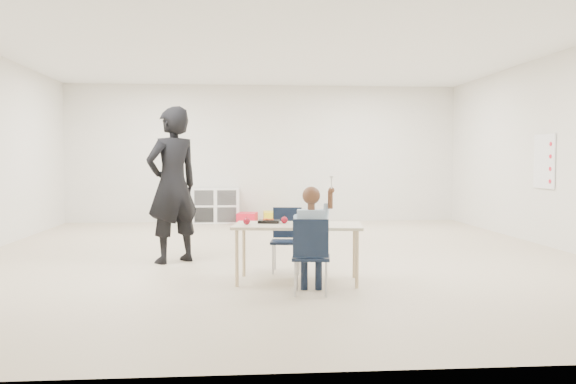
{
  "coord_description": "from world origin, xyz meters",
  "views": [
    {
      "loc": [
        -0.53,
        -8.04,
        1.27
      ],
      "look_at": [
        0.12,
        -0.12,
        0.85
      ],
      "focal_mm": 38.0,
      "sensor_mm": 36.0,
      "label": 1
    }
  ],
  "objects": [
    {
      "name": "milk_carton",
      "position": [
        0.09,
        -1.9,
        0.65
      ],
      "size": [
        0.08,
        0.08,
        0.1
      ],
      "primitive_type": "cube",
      "rotation": [
        0.0,
        0.0,
        -0.14
      ],
      "color": "white",
      "rests_on": "table"
    },
    {
      "name": "room",
      "position": [
        0.0,
        0.0,
        1.4
      ],
      "size": [
        9.0,
        9.02,
        2.8
      ],
      "color": "beige",
      "rests_on": "ground"
    },
    {
      "name": "rules_poster",
      "position": [
        3.98,
        0.6,
        1.25
      ],
      "size": [
        0.02,
        0.6,
        0.8
      ],
      "primitive_type": "cube",
      "color": "white",
      "rests_on": "room"
    },
    {
      "name": "bin_blue",
      "position": [
        0.94,
        3.98,
        0.11
      ],
      "size": [
        0.45,
        0.53,
        0.23
      ],
      "primitive_type": "cube",
      "rotation": [
        0.0,
        0.0,
        -0.19
      ],
      "color": "blue",
      "rests_on": "ground"
    },
    {
      "name": "bread_roll",
      "position": [
        0.32,
        -1.93,
        0.64
      ],
      "size": [
        0.09,
        0.09,
        0.07
      ],
      "primitive_type": "ellipsoid",
      "color": "tan",
      "rests_on": "table"
    },
    {
      "name": "adult",
      "position": [
        -1.33,
        -0.46,
        0.96
      ],
      "size": [
        0.84,
        0.79,
        1.92
      ],
      "primitive_type": "imported",
      "rotation": [
        0.0,
        0.0,
        3.8
      ],
      "color": "black",
      "rests_on": "ground"
    },
    {
      "name": "apple_far",
      "position": [
        -0.44,
        -1.8,
        0.64
      ],
      "size": [
        0.07,
        0.07,
        0.07
      ],
      "primitive_type": "sphere",
      "color": "maroon",
      "rests_on": "table"
    },
    {
      "name": "apple_near",
      "position": [
        -0.05,
        -1.71,
        0.64
      ],
      "size": [
        0.07,
        0.07,
        0.07
      ],
      "primitive_type": "sphere",
      "color": "maroon",
      "rests_on": "table"
    },
    {
      "name": "bin_red",
      "position": [
        -0.34,
        3.98,
        0.11
      ],
      "size": [
        0.44,
        0.52,
        0.23
      ],
      "primitive_type": "cube",
      "rotation": [
        0.0,
        0.0,
        -0.17
      ],
      "color": "red",
      "rests_on": "ground"
    },
    {
      "name": "lunch_tray_near",
      "position": [
        0.16,
        -1.76,
        0.62
      ],
      "size": [
        0.24,
        0.19,
        0.03
      ],
      "primitive_type": "cube",
      "rotation": [
        0.0,
        0.0,
        -0.14
      ],
      "color": "black",
      "rests_on": "table"
    },
    {
      "name": "chair_near",
      "position": [
        0.16,
        -2.36,
        0.36
      ],
      "size": [
        0.39,
        0.38,
        0.72
      ],
      "primitive_type": null,
      "rotation": [
        0.0,
        0.0,
        -0.14
      ],
      "color": "black",
      "rests_on": "ground"
    },
    {
      "name": "chair_far",
      "position": [
        0.01,
        -1.24,
        0.36
      ],
      "size": [
        0.39,
        0.38,
        0.72
      ],
      "primitive_type": null,
      "rotation": [
        0.0,
        0.0,
        -0.14
      ],
      "color": "black",
      "rests_on": "ground"
    },
    {
      "name": "cubby_shelf",
      "position": [
        -1.2,
        4.28,
        0.35
      ],
      "size": [
        1.4,
        0.4,
        0.7
      ],
      "primitive_type": "cube",
      "color": "white",
      "rests_on": "ground"
    },
    {
      "name": "child",
      "position": [
        0.16,
        -2.36,
        0.57
      ],
      "size": [
        0.55,
        0.55,
        1.14
      ],
      "primitive_type": null,
      "rotation": [
        0.0,
        0.0,
        -0.14
      ],
      "color": "#B5D5F6",
      "rests_on": "chair_near"
    },
    {
      "name": "bin_yellow",
      "position": [
        0.18,
        3.98,
        0.12
      ],
      "size": [
        0.4,
        0.51,
        0.25
      ],
      "primitive_type": "cube",
      "rotation": [
        0.0,
        0.0,
        -0.01
      ],
      "color": "yellow",
      "rests_on": "ground"
    },
    {
      "name": "table",
      "position": [
        0.09,
        -1.8,
        0.31
      ],
      "size": [
        1.4,
        0.84,
        0.6
      ],
      "rotation": [
        0.0,
        0.0,
        -0.14
      ],
      "color": "beige",
      "rests_on": "ground"
    },
    {
      "name": "lunch_tray_far",
      "position": [
        -0.21,
        -1.65,
        0.62
      ],
      "size": [
        0.24,
        0.19,
        0.03
      ],
      "primitive_type": "cube",
      "rotation": [
        0.0,
        0.0,
        -0.14
      ],
      "color": "black",
      "rests_on": "table"
    }
  ]
}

